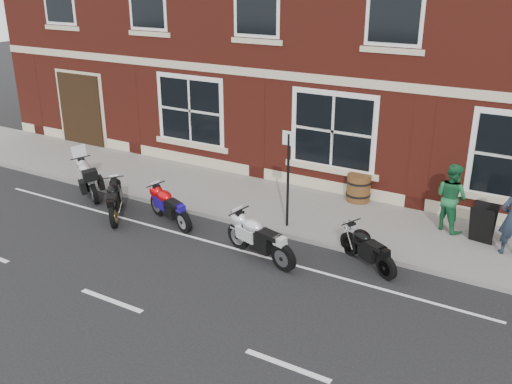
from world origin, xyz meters
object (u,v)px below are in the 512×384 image
moto_naked_black (368,246)px  parking_sign (288,172)px  moto_sport_red (170,205)px  barrel_planter (359,188)px  moto_touring_silver (89,177)px  pedestrian_right (451,197)px  moto_sport_silver (260,236)px  moto_sport_black (117,199)px  a_board_sign (483,223)px

moto_naked_black → parking_sign: 2.77m
moto_sport_red → barrel_planter: bearing=-23.8°
moto_touring_silver → moto_naked_black: moto_touring_silver is taller
moto_touring_silver → moto_sport_red: bearing=-63.2°
pedestrian_right → parking_sign: size_ratio=0.70×
moto_naked_black → moto_touring_silver: bearing=120.7°
barrel_planter → parking_sign: 2.88m
moto_sport_silver → moto_naked_black: 2.43m
moto_sport_black → a_board_sign: bearing=-18.1°
a_board_sign → barrel_planter: a_board_sign is taller
moto_sport_silver → barrel_planter: size_ratio=2.70×
a_board_sign → barrel_planter: (-3.48, 0.95, -0.08)m
moto_sport_red → moto_naked_black: moto_sport_red is taller
moto_sport_silver → moto_sport_black: bearing=105.2°
moto_touring_silver → barrel_planter: moto_touring_silver is taller
moto_sport_red → moto_sport_silver: bearing=-77.6°
a_board_sign → moto_touring_silver: bearing=-159.2°
moto_touring_silver → moto_sport_red: (3.34, -0.41, -0.05)m
moto_touring_silver → pedestrian_right: bearing=-41.3°
pedestrian_right → a_board_sign: bearing=-169.4°
barrel_planter → pedestrian_right: bearing=-14.2°
moto_touring_silver → moto_sport_red: moto_touring_silver is taller
moto_sport_red → pedestrian_right: size_ratio=1.07×
pedestrian_right → a_board_sign: size_ratio=1.86×
moto_touring_silver → moto_sport_silver: (6.35, -0.93, 0.00)m
moto_sport_red → pedestrian_right: bearing=-42.8°
a_board_sign → barrel_planter: 3.61m
moto_naked_black → pedestrian_right: pedestrian_right is taller
moto_sport_black → a_board_sign: a_board_sign is taller
moto_sport_silver → parking_sign: parking_sign is taller
moto_sport_silver → parking_sign: (-0.18, 1.68, 1.00)m
moto_sport_black → moto_sport_silver: moto_sport_silver is taller
pedestrian_right → a_board_sign: pedestrian_right is taller
moto_touring_silver → parking_sign: bearing=-49.2°
moto_sport_silver → pedestrian_right: bearing=-27.4°
moto_sport_black → parking_sign: size_ratio=0.64×
moto_sport_red → pedestrian_right: pedestrian_right is taller
moto_naked_black → moto_sport_red: bearing=125.1°
moto_naked_black → barrel_planter: size_ratio=2.13×
moto_touring_silver → moto_sport_black: moto_touring_silver is taller
moto_touring_silver → barrel_planter: (7.13, 3.26, -0.05)m
moto_sport_red → barrel_planter: (3.79, 3.67, 0.00)m
moto_sport_red → a_board_sign: (7.27, 2.73, 0.08)m
moto_touring_silver → barrel_planter: 7.84m
moto_touring_silver → parking_sign: size_ratio=0.72×
moto_naked_black → barrel_planter: bearing=54.9°
moto_naked_black → parking_sign: bearing=103.1°
moto_sport_silver → pedestrian_right: 4.93m
moto_naked_black → barrel_planter: (-1.47, 3.28, 0.03)m
moto_sport_red → parking_sign: 3.24m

